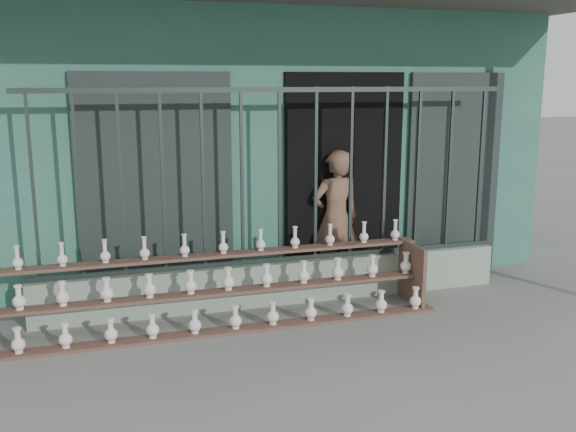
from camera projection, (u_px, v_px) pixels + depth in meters
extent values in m
plane|color=slate|center=(321.00, 351.00, 5.59)|extent=(60.00, 60.00, 0.00)
cube|color=#326A59|center=(222.00, 130.00, 9.28)|extent=(7.00, 5.00, 3.20)
cube|color=black|center=(343.00, 180.00, 7.30)|extent=(1.40, 0.12, 2.40)
cube|color=black|center=(156.00, 189.00, 6.67)|extent=(1.60, 0.08, 2.40)
cube|color=black|center=(453.00, 175.00, 7.66)|extent=(1.20, 0.08, 2.40)
cube|color=gray|center=(280.00, 282.00, 6.76)|extent=(5.00, 0.20, 0.45)
cube|color=#283330|center=(33.00, 188.00, 5.86)|extent=(0.03, 0.03, 1.80)
cube|color=#283330|center=(78.00, 186.00, 5.97)|extent=(0.03, 0.03, 1.80)
cube|color=#283330|center=(121.00, 184.00, 6.08)|extent=(0.03, 0.03, 1.80)
cube|color=#283330|center=(163.00, 182.00, 6.19)|extent=(0.03, 0.03, 1.80)
cube|color=#283330|center=(203.00, 180.00, 6.31)|extent=(0.03, 0.03, 1.80)
cube|color=#283330|center=(242.00, 178.00, 6.42)|extent=(0.03, 0.03, 1.80)
cube|color=#283330|center=(279.00, 177.00, 6.53)|extent=(0.03, 0.03, 1.80)
cube|color=#283330|center=(316.00, 175.00, 6.64)|extent=(0.03, 0.03, 1.80)
cube|color=#283330|center=(351.00, 173.00, 6.75)|extent=(0.03, 0.03, 1.80)
cube|color=#283330|center=(385.00, 172.00, 6.86)|extent=(0.03, 0.03, 1.80)
cube|color=#283330|center=(418.00, 170.00, 6.97)|extent=(0.03, 0.03, 1.80)
cube|color=#283330|center=(449.00, 169.00, 7.09)|extent=(0.03, 0.03, 1.80)
cube|color=#283330|center=(480.00, 168.00, 7.20)|extent=(0.03, 0.03, 1.80)
cube|color=#283330|center=(279.00, 90.00, 6.35)|extent=(5.00, 0.04, 0.05)
cube|color=#283330|center=(280.00, 259.00, 6.71)|extent=(5.00, 0.04, 0.05)
cube|color=brown|center=(215.00, 332.00, 5.96)|extent=(4.50, 0.18, 0.03)
cube|color=brown|center=(210.00, 293.00, 6.14)|extent=(4.50, 0.18, 0.03)
cube|color=brown|center=(204.00, 256.00, 6.31)|extent=(4.50, 0.18, 0.03)
cube|color=brown|center=(412.00, 273.00, 6.75)|extent=(0.04, 0.55, 0.64)
imported|color=brown|center=(336.00, 219.00, 7.23)|extent=(0.60, 0.42, 1.56)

